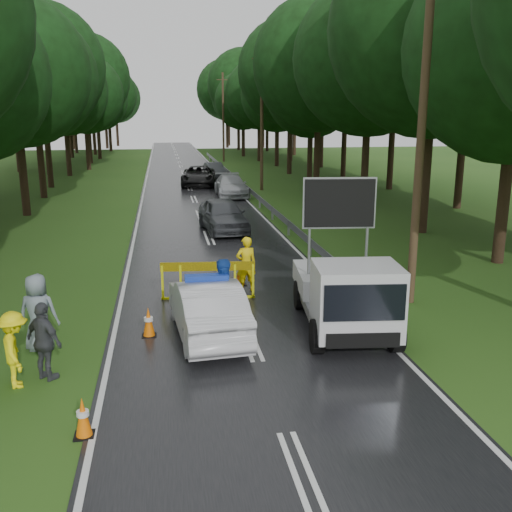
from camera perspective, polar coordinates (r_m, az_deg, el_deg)
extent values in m
plane|color=#274F16|center=(14.50, -0.79, -8.17)|extent=(160.00, 160.00, 0.00)
cube|color=black|center=(43.66, -6.68, 6.77)|extent=(7.00, 140.00, 0.02)
cylinder|color=gray|center=(15.32, 13.10, -5.90)|extent=(0.12, 0.12, 0.70)
cube|color=gray|center=(43.92, -1.83, 7.61)|extent=(0.05, 60.00, 0.30)
cylinder|color=#463720|center=(16.88, 16.21, 11.88)|extent=(0.24, 0.24, 10.00)
cylinder|color=#463720|center=(41.90, 0.58, 13.40)|extent=(0.24, 0.24, 10.00)
cube|color=#463720|center=(42.06, 0.60, 19.14)|extent=(1.40, 0.08, 0.08)
cylinder|color=#463720|center=(67.66, -3.30, 13.64)|extent=(0.24, 0.24, 10.00)
cube|color=#463720|center=(67.76, -3.35, 17.19)|extent=(1.40, 0.08, 0.08)
imported|color=silver|center=(14.47, -4.90, -5.22)|extent=(1.90, 4.49, 1.44)
cube|color=#1938A5|center=(14.23, -4.97, -2.20)|extent=(1.10, 0.39, 0.14)
cube|color=gray|center=(15.49, 8.43, -4.70)|extent=(2.41, 4.34, 0.25)
cube|color=silver|center=(16.30, 7.80, -2.27)|extent=(2.32, 2.58, 0.54)
cube|color=silver|center=(13.63, 10.00, -4.33)|extent=(2.14, 1.79, 1.68)
cube|color=black|center=(12.82, 10.84, -4.63)|extent=(1.82, 0.24, 0.84)
cube|color=black|center=(15.44, 8.35, 5.26)|extent=(1.88, 0.32, 1.28)
cylinder|color=black|center=(13.55, 6.13, -8.00)|extent=(0.36, 0.85, 0.83)
cylinder|color=black|center=(13.96, 13.83, -7.66)|extent=(0.36, 0.85, 0.83)
cylinder|color=black|center=(16.49, 4.40, -3.89)|extent=(0.36, 0.85, 0.83)
cylinder|color=black|center=(16.83, 10.77, -3.72)|extent=(0.36, 0.85, 0.83)
cube|color=#DBE10C|center=(17.35, -9.33, -2.67)|extent=(0.07, 0.07, 1.09)
cube|color=#DBE10C|center=(17.31, -7.53, -2.65)|extent=(0.07, 0.07, 1.09)
cube|color=#DBE10C|center=(17.26, -2.11, -2.57)|extent=(0.07, 0.07, 1.09)
cube|color=#DBE10C|center=(17.29, -0.30, -2.54)|extent=(0.07, 0.07, 1.09)
cube|color=#F2CC00|center=(17.13, -4.86, -1.04)|extent=(2.83, 0.34, 0.27)
imported|color=yellow|center=(17.90, -1.00, -0.82)|extent=(0.69, 0.50, 1.77)
imported|color=#1A47AB|center=(14.57, -3.04, -4.02)|extent=(1.15, 1.04, 1.93)
imported|color=#FFEE0D|center=(12.76, -22.98, -8.62)|extent=(0.88, 1.17, 1.62)
imported|color=#3E4146|center=(12.84, -20.40, -8.02)|extent=(1.03, 0.97, 1.71)
imported|color=slate|center=(14.39, -20.94, -5.32)|extent=(1.01, 0.76, 1.88)
imported|color=#424449|center=(27.25, -3.32, 4.11)|extent=(2.34, 4.78, 1.57)
imported|color=#A5A8AD|center=(39.10, -2.53, 7.04)|extent=(2.00, 4.90, 1.42)
imported|color=black|center=(44.88, -5.75, 7.96)|extent=(3.08, 5.72, 1.53)
imported|color=#44484C|center=(50.98, -4.19, 8.58)|extent=(1.84, 4.04, 1.28)
cube|color=black|center=(10.88, -16.78, -16.79)|extent=(0.35, 0.35, 0.03)
cone|color=orange|center=(10.70, -16.92, -15.11)|extent=(0.29, 0.29, 0.72)
cube|color=black|center=(15.16, -2.52, -7.11)|extent=(0.33, 0.33, 0.03)
cone|color=orange|center=(15.04, -2.54, -5.89)|extent=(0.27, 0.27, 0.68)
cube|color=black|center=(18.74, -1.60, -2.90)|extent=(0.39, 0.39, 0.03)
cone|color=orange|center=(18.63, -1.61, -1.71)|extent=(0.32, 0.32, 0.80)
cube|color=black|center=(14.83, -10.63, -7.83)|extent=(0.37, 0.37, 0.03)
cone|color=orange|center=(14.69, -10.69, -6.45)|extent=(0.30, 0.30, 0.75)
cube|color=black|center=(16.68, 10.46, -5.32)|extent=(0.36, 0.36, 0.03)
cone|color=orange|center=(16.56, 10.52, -4.10)|extent=(0.30, 0.30, 0.74)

